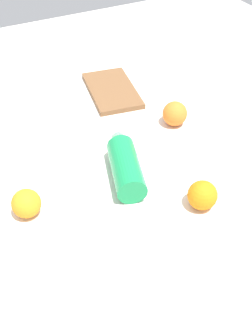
{
  "coord_description": "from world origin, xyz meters",
  "views": [
    {
      "loc": [
        -0.67,
        0.32,
        0.75
      ],
      "look_at": [
        0.04,
        -0.04,
        0.04
      ],
      "focal_mm": 42.92,
      "sensor_mm": 36.0,
      "label": 1
    }
  ],
  "objects_px": {
    "orange_0": "(26,203)",
    "water_bottle": "(124,162)",
    "orange_1": "(175,114)",
    "orange_2": "(202,195)",
    "cutting_board": "(112,90)"
  },
  "relations": [
    {
      "from": "orange_1",
      "to": "orange_2",
      "type": "relative_size",
      "value": 1.04
    },
    {
      "from": "water_bottle",
      "to": "orange_0",
      "type": "height_order",
      "value": "water_bottle"
    },
    {
      "from": "orange_0",
      "to": "water_bottle",
      "type": "bearing_deg",
      "value": -85.06
    },
    {
      "from": "orange_1",
      "to": "cutting_board",
      "type": "bearing_deg",
      "value": 19.66
    },
    {
      "from": "orange_1",
      "to": "orange_2",
      "type": "distance_m",
      "value": 0.36
    },
    {
      "from": "water_bottle",
      "to": "cutting_board",
      "type": "height_order",
      "value": "water_bottle"
    },
    {
      "from": "water_bottle",
      "to": "orange_2",
      "type": "height_order",
      "value": "water_bottle"
    },
    {
      "from": "orange_1",
      "to": "orange_2",
      "type": "xyz_separation_m",
      "value": [
        -0.33,
        0.13,
        -0.0
      ]
    },
    {
      "from": "orange_1",
      "to": "cutting_board",
      "type": "relative_size",
      "value": 0.29
    },
    {
      "from": "cutting_board",
      "to": "orange_0",
      "type": "bearing_deg",
      "value": 143.71
    },
    {
      "from": "orange_2",
      "to": "orange_1",
      "type": "bearing_deg",
      "value": -21.28
    },
    {
      "from": "water_bottle",
      "to": "cutting_board",
      "type": "distance_m",
      "value": 0.43
    },
    {
      "from": "orange_2",
      "to": "cutting_board",
      "type": "relative_size",
      "value": 0.28
    },
    {
      "from": "water_bottle",
      "to": "cutting_board",
      "type": "relative_size",
      "value": 0.97
    },
    {
      "from": "water_bottle",
      "to": "orange_2",
      "type": "distance_m",
      "value": 0.23
    }
  ]
}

